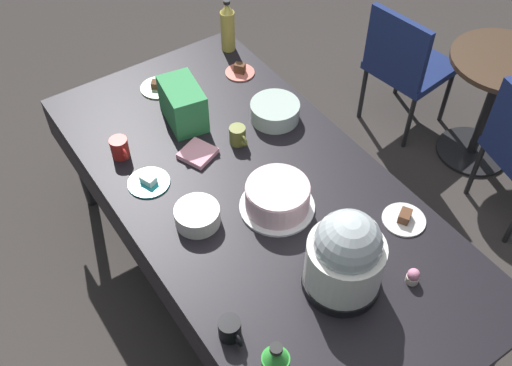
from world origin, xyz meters
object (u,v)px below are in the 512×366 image
at_px(potluck_table, 256,200).
at_px(dessert_plate_teal, 149,182).
at_px(frosted_layer_cake, 277,197).
at_px(soda_carton, 183,104).
at_px(dessert_plate_white, 404,219).
at_px(slow_cooker, 345,257).
at_px(ceramic_snack_bowl, 197,216).
at_px(glass_salad_bowl, 275,111).
at_px(coffee_mug_olive, 238,136).
at_px(dessert_plate_sage, 158,87).
at_px(coffee_mug_red, 120,148).
at_px(round_cafe_table, 494,91).
at_px(cupcake_rose, 413,276).
at_px(maroon_chair_left, 405,62).
at_px(dessert_plate_coral, 240,71).
at_px(coffee_mug_black, 230,329).
at_px(soda_bottle_ginger_ale, 228,27).

height_order(potluck_table, dessert_plate_teal, dessert_plate_teal).
height_order(frosted_layer_cake, soda_carton, soda_carton).
bearing_deg(soda_carton, dessert_plate_white, 32.09).
relative_size(slow_cooker, ceramic_snack_bowl, 2.00).
distance_m(glass_salad_bowl, coffee_mug_olive, 0.24).
xyz_separation_m(dessert_plate_sage, coffee_mug_red, (0.34, -0.37, 0.04)).
bearing_deg(dessert_plate_sage, potluck_table, 1.06).
relative_size(dessert_plate_white, round_cafe_table, 0.25).
bearing_deg(potluck_table, cupcake_rose, 17.92).
xyz_separation_m(dessert_plate_sage, cupcake_rose, (1.56, 0.24, 0.02)).
bearing_deg(dessert_plate_sage, round_cafe_table, 64.71).
bearing_deg(maroon_chair_left, dessert_plate_sage, -102.02).
height_order(glass_salad_bowl, round_cafe_table, glass_salad_bowl).
relative_size(dessert_plate_coral, round_cafe_table, 0.21).
height_order(cupcake_rose, coffee_mug_olive, coffee_mug_olive).
bearing_deg(dessert_plate_coral, potluck_table, -28.44).
height_order(potluck_table, slow_cooker, slow_cooker).
xyz_separation_m(frosted_layer_cake, coffee_mug_black, (0.38, -0.48, -0.02)).
bearing_deg(glass_salad_bowl, frosted_layer_cake, -34.50).
xyz_separation_m(dessert_plate_sage, coffee_mug_olive, (0.56, 0.12, 0.04)).
distance_m(glass_salad_bowl, dessert_plate_coral, 0.40).
bearing_deg(potluck_table, maroon_chair_left, 110.24).
xyz_separation_m(potluck_table, slow_cooker, (0.56, -0.00, 0.24)).
xyz_separation_m(glass_salad_bowl, soda_carton, (-0.23, -0.37, 0.06)).
distance_m(frosted_layer_cake, ceramic_snack_bowl, 0.34).
distance_m(slow_cooker, dessert_plate_white, 0.45).
relative_size(soda_bottle_ginger_ale, round_cafe_table, 0.41).
distance_m(dessert_plate_sage, soda_carton, 0.30).
xyz_separation_m(dessert_plate_sage, soda_carton, (0.29, -0.01, 0.09)).
height_order(potluck_table, maroon_chair_left, maroon_chair_left).
xyz_separation_m(slow_cooker, soda_carton, (-1.13, -0.02, -0.07)).
xyz_separation_m(dessert_plate_sage, maroon_chair_left, (0.32, 1.48, -0.27)).
xyz_separation_m(frosted_layer_cake, coffee_mug_olive, (-0.42, 0.08, -0.02)).
distance_m(coffee_mug_black, round_cafe_table, 2.24).
distance_m(dessert_plate_sage, round_cafe_table, 1.91).
distance_m(slow_cooker, maroon_chair_left, 1.89).
height_order(potluck_table, round_cafe_table, potluck_table).
relative_size(dessert_plate_teal, round_cafe_table, 0.26).
bearing_deg(ceramic_snack_bowl, round_cafe_table, 91.61).
distance_m(glass_salad_bowl, maroon_chair_left, 1.18).
distance_m(slow_cooker, coffee_mug_red, 1.15).
bearing_deg(soda_bottle_ginger_ale, coffee_mug_olive, -29.08).
height_order(potluck_table, soda_bottle_ginger_ale, soda_bottle_ginger_ale).
bearing_deg(round_cafe_table, slow_cooker, -70.11).
relative_size(potluck_table, coffee_mug_red, 17.82).
bearing_deg(soda_bottle_ginger_ale, slow_cooker, -17.17).
xyz_separation_m(frosted_layer_cake, cupcake_rose, (0.58, 0.21, -0.03)).
distance_m(potluck_table, cupcake_rose, 0.75).
height_order(dessert_plate_white, soda_bottle_ginger_ale, soda_bottle_ginger_ale).
bearing_deg(coffee_mug_black, slow_cooker, 83.41).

